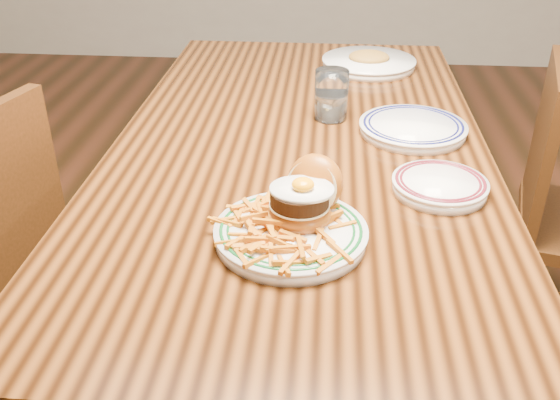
# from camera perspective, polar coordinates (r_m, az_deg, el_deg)

# --- Properties ---
(floor) EXTENTS (6.00, 6.00, 0.00)m
(floor) POSITION_cam_1_polar(r_m,az_deg,el_deg) (1.89, 1.47, -15.72)
(floor) COLOR black
(floor) RESTS_ON ground
(table) EXTENTS (0.85, 1.60, 0.75)m
(table) POSITION_cam_1_polar(r_m,az_deg,el_deg) (1.49, 1.79, 2.42)
(table) COLOR black
(table) RESTS_ON floor
(main_plate) EXTENTS (0.26, 0.28, 0.13)m
(main_plate) POSITION_cam_1_polar(r_m,az_deg,el_deg) (1.07, 1.39, -1.80)
(main_plate) COLOR white
(main_plate) RESTS_ON table
(side_plate) EXTENTS (0.19, 0.19, 0.03)m
(side_plate) POSITION_cam_1_polar(r_m,az_deg,el_deg) (1.26, 14.41, 1.36)
(side_plate) COLOR white
(side_plate) RESTS_ON table
(rear_plate) EXTENTS (0.25, 0.25, 0.03)m
(rear_plate) POSITION_cam_1_polar(r_m,az_deg,el_deg) (1.51, 12.05, 6.51)
(rear_plate) COLOR white
(rear_plate) RESTS_ON table
(water_glass) EXTENTS (0.08, 0.08, 0.12)m
(water_glass) POSITION_cam_1_polar(r_m,az_deg,el_deg) (1.55, 4.70, 9.30)
(water_glass) COLOR white
(water_glass) RESTS_ON table
(far_plate) EXTENTS (0.28, 0.28, 0.05)m
(far_plate) POSITION_cam_1_polar(r_m,az_deg,el_deg) (1.96, 8.11, 12.38)
(far_plate) COLOR white
(far_plate) RESTS_ON table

